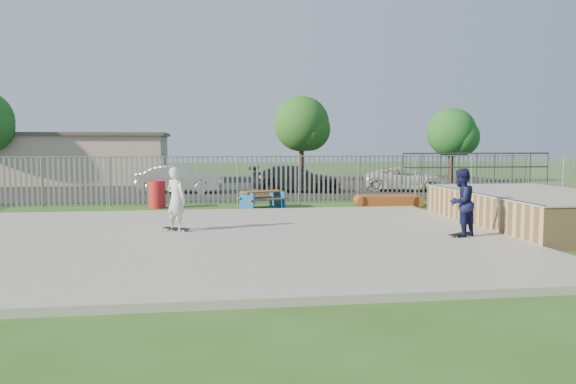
{
  "coord_description": "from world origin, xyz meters",
  "views": [
    {
      "loc": [
        -0.28,
        -14.48,
        2.56
      ],
      "look_at": [
        2.12,
        2.0,
        1.1
      ],
      "focal_mm": 35.0,
      "sensor_mm": 36.0,
      "label": 1
    }
  ],
  "objects": [
    {
      "name": "skater_navy",
      "position": [
        6.19,
        -0.91,
        1.03
      ],
      "size": [
        1.08,
        1.03,
        1.76
      ],
      "primitive_type": "imported",
      "rotation": [
        0.0,
        0.0,
        3.73
      ],
      "color": "#14173F",
      "rests_on": "concrete_slab"
    },
    {
      "name": "fence",
      "position": [
        1.0,
        4.59,
        1.0
      ],
      "size": [
        26.04,
        16.02,
        2.0
      ],
      "color": "gray",
      "rests_on": "ground"
    },
    {
      "name": "funbox",
      "position": [
        6.97,
        7.26,
        0.22
      ],
      "size": [
        2.35,
        1.37,
        0.45
      ],
      "rotation": [
        0.0,
        0.0,
        -0.12
      ],
      "color": "brown",
      "rests_on": "ground"
    },
    {
      "name": "car_dark",
      "position": [
        4.3,
        14.27,
        0.7
      ],
      "size": [
        5.01,
        2.96,
        1.36
      ],
      "primitive_type": "imported",
      "rotation": [
        0.0,
        0.0,
        1.33
      ],
      "color": "black",
      "rests_on": "parking_lot"
    },
    {
      "name": "skateboard_a",
      "position": [
        6.19,
        -0.91,
        0.19
      ],
      "size": [
        0.78,
        0.61,
        0.08
      ],
      "rotation": [
        0.0,
        0.0,
        0.59
      ],
      "color": "black",
      "rests_on": "concrete_slab"
    },
    {
      "name": "car_white",
      "position": [
        10.26,
        14.1,
        0.65
      ],
      "size": [
        4.95,
        3.37,
        1.26
      ],
      "primitive_type": "imported",
      "rotation": [
        0.0,
        0.0,
        1.26
      ],
      "color": "silver",
      "rests_on": "parking_lot"
    },
    {
      "name": "parking_lot",
      "position": [
        0.0,
        19.0,
        0.01
      ],
      "size": [
        40.0,
        18.0,
        0.02
      ],
      "primitive_type": "cube",
      "color": "black",
      "rests_on": "ground"
    },
    {
      "name": "trash_bin_grey",
      "position": [
        -2.24,
        7.97,
        0.45
      ],
      "size": [
        0.55,
        0.55,
        0.91
      ],
      "primitive_type": "cylinder",
      "color": "#29292C",
      "rests_on": "ground"
    },
    {
      "name": "concrete_slab",
      "position": [
        0.0,
        0.0,
        0.07
      ],
      "size": [
        15.0,
        12.0,
        0.15
      ],
      "primitive_type": "cube",
      "color": "#9E9E99",
      "rests_on": "ground"
    },
    {
      "name": "trash_bin_red",
      "position": [
        -2.22,
        7.96,
        0.54
      ],
      "size": [
        0.65,
        0.65,
        1.08
      ],
      "primitive_type": "cylinder",
      "color": "red",
      "rests_on": "ground"
    },
    {
      "name": "car_silver",
      "position": [
        -1.64,
        14.55,
        0.72
      ],
      "size": [
        4.41,
        2.11,
        1.4
      ],
      "primitive_type": "imported",
      "rotation": [
        0.0,
        0.0,
        1.42
      ],
      "color": "silver",
      "rests_on": "parking_lot"
    },
    {
      "name": "picnic_table",
      "position": [
        1.88,
        7.39,
        0.35
      ],
      "size": [
        1.98,
        1.82,
        0.68
      ],
      "rotation": [
        0.0,
        0.0,
        0.37
      ],
      "color": "brown",
      "rests_on": "ground"
    },
    {
      "name": "tree_mid",
      "position": [
        5.99,
        22.38,
        3.82
      ],
      "size": [
        3.67,
        3.67,
        5.67
      ],
      "color": "#45281B",
      "rests_on": "ground"
    },
    {
      "name": "building",
      "position": [
        -8.0,
        23.0,
        1.61
      ],
      "size": [
        10.4,
        6.4,
        3.2
      ],
      "color": "#C0AD94",
      "rests_on": "ground"
    },
    {
      "name": "tree_right",
      "position": [
        15.11,
        19.35,
        3.21
      ],
      "size": [
        3.1,
        3.1,
        4.78
      ],
      "color": "#3B2017",
      "rests_on": "ground"
    },
    {
      "name": "skateboard_b",
      "position": [
        -1.12,
        1.08,
        0.19
      ],
      "size": [
        0.78,
        0.6,
        0.08
      ],
      "rotation": [
        0.0,
        0.0,
        -0.57
      ],
      "color": "black",
      "rests_on": "concrete_slab"
    },
    {
      "name": "skater_white",
      "position": [
        -1.12,
        1.08,
        1.03
      ],
      "size": [
        0.76,
        0.74,
        1.76
      ],
      "primitive_type": "imported",
      "rotation": [
        0.0,
        0.0,
        2.4
      ],
      "color": "silver",
      "rests_on": "concrete_slab"
    },
    {
      "name": "ground",
      "position": [
        0.0,
        0.0,
        0.0
      ],
      "size": [
        120.0,
        120.0,
        0.0
      ],
      "primitive_type": "plane",
      "color": "#2A4F1B",
      "rests_on": "ground"
    },
    {
      "name": "quarter_pipe",
      "position": [
        9.5,
        1.04,
        0.56
      ],
      "size": [
        5.5,
        7.05,
        2.19
      ],
      "color": "tan",
      "rests_on": "ground"
    }
  ]
}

